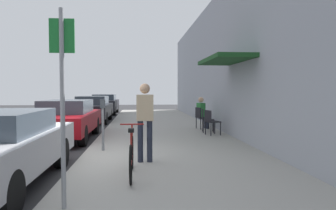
% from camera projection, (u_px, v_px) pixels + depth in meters
% --- Properties ---
extents(ground_plane, '(60.00, 60.00, 0.00)m').
position_uv_depth(ground_plane, '(80.00, 162.00, 7.29)').
color(ground_plane, '#2D2D30').
extents(sidewalk_slab, '(4.50, 32.00, 0.12)m').
position_uv_depth(sidewalk_slab, '(168.00, 144.00, 9.48)').
color(sidewalk_slab, '#9E9B93').
rests_on(sidewalk_slab, ground_plane).
extents(building_facade, '(1.40, 32.00, 5.55)m').
position_uv_depth(building_facade, '(246.00, 54.00, 9.57)').
color(building_facade, '#999EA8').
rests_on(building_facade, ground_plane).
extents(parked_car_1, '(1.80, 4.40, 1.34)m').
position_uv_depth(parked_car_1, '(66.00, 119.00, 10.67)').
color(parked_car_1, maroon).
rests_on(parked_car_1, ground_plane).
extents(parked_car_2, '(1.80, 4.40, 1.38)m').
position_uv_depth(parked_car_2, '(93.00, 108.00, 16.64)').
color(parked_car_2, black).
rests_on(parked_car_2, ground_plane).
extents(parked_car_3, '(1.80, 4.40, 1.41)m').
position_uv_depth(parked_car_3, '(104.00, 104.00, 22.31)').
color(parked_car_3, black).
rests_on(parked_car_3, ground_plane).
extents(parking_meter, '(0.12, 0.10, 1.32)m').
position_uv_depth(parking_meter, '(103.00, 121.00, 8.05)').
color(parking_meter, slate).
rests_on(parking_meter, sidewalk_slab).
extents(street_sign, '(0.32, 0.06, 2.60)m').
position_uv_depth(street_sign, '(62.00, 93.00, 4.04)').
color(street_sign, gray).
rests_on(street_sign, sidewalk_slab).
extents(bicycle_0, '(0.46, 1.71, 0.90)m').
position_uv_depth(bicycle_0, '(132.00, 156.00, 5.65)').
color(bicycle_0, black).
rests_on(bicycle_0, sidewalk_slab).
extents(cafe_chair_0, '(0.55, 0.55, 0.87)m').
position_uv_depth(cafe_chair_0, '(211.00, 121.00, 10.86)').
color(cafe_chair_0, black).
rests_on(cafe_chair_0, sidewalk_slab).
extents(cafe_chair_1, '(0.50, 0.50, 0.87)m').
position_uv_depth(cafe_chair_1, '(206.00, 119.00, 11.67)').
color(cafe_chair_1, black).
rests_on(cafe_chair_1, sidewalk_slab).
extents(cafe_chair_2, '(0.55, 0.55, 0.87)m').
position_uv_depth(cafe_chair_2, '(201.00, 116.00, 12.65)').
color(cafe_chair_2, black).
rests_on(cafe_chair_2, sidewalk_slab).
extents(seated_patron_2, '(0.51, 0.46, 1.29)m').
position_uv_depth(seated_patron_2, '(202.00, 112.00, 12.66)').
color(seated_patron_2, '#232838').
rests_on(seated_patron_2, sidewalk_slab).
extents(pedestrian_standing, '(0.36, 0.22, 1.70)m').
position_uv_depth(pedestrian_standing, '(145.00, 116.00, 6.73)').
color(pedestrian_standing, '#232838').
rests_on(pedestrian_standing, sidewalk_slab).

